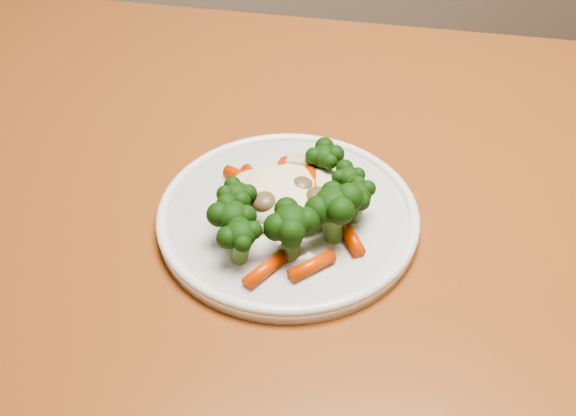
{
  "coord_description": "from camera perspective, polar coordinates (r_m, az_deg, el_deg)",
  "views": [
    {
      "loc": [
        -0.33,
        -0.24,
        1.21
      ],
      "look_at": [
        -0.23,
        0.24,
        0.77
      ],
      "focal_mm": 45.0,
      "sensor_mm": 36.0,
      "label": 1
    }
  ],
  "objects": [
    {
      "name": "meal",
      "position": [
        0.64,
        0.27,
        0.14
      ],
      "size": [
        0.16,
        0.16,
        0.05
      ],
      "color": "#F7EDC5",
      "rests_on": "plate"
    },
    {
      "name": "plate",
      "position": [
        0.67,
        0.0,
        -0.85
      ],
      "size": [
        0.24,
        0.24,
        0.01
      ],
      "primitive_type": "cylinder",
      "color": "white",
      "rests_on": "dining_table"
    },
    {
      "name": "dining_table",
      "position": [
        0.72,
        2.55,
        -8.05
      ],
      "size": [
        1.51,
        1.27,
        0.75
      ],
      "rotation": [
        0.0,
        0.0,
        -0.38
      ],
      "color": "#975022",
      "rests_on": "ground"
    }
  ]
}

